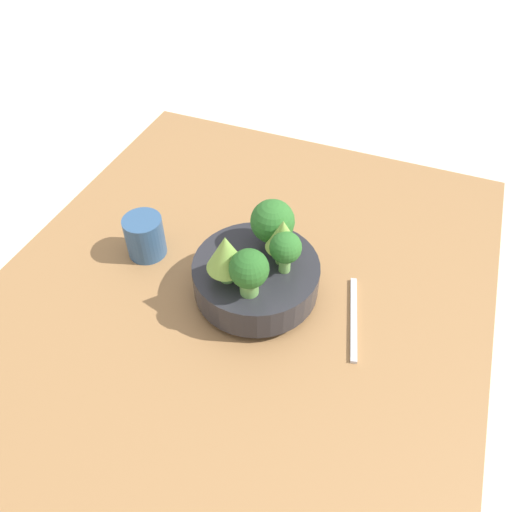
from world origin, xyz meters
TOP-DOWN VIEW (x-y plane):
  - ground_plane at (0.00, 0.00)m, footprint 6.00×6.00m
  - table at (0.00, 0.00)m, footprint 0.96×0.81m
  - bowl at (0.01, -0.03)m, footprint 0.20×0.20m
  - broccoli_floret_right at (0.06, -0.04)m, footprint 0.07×0.07m
  - romanesco_piece_near at (0.03, -0.06)m, footprint 0.05×0.05m
  - romanesco_piece_far at (-0.03, 0.00)m, footprint 0.06×0.06m
  - broccoli_floret_front at (0.02, -0.08)m, footprint 0.05×0.05m
  - broccoli_floret_left at (-0.04, -0.04)m, footprint 0.06×0.06m
  - cup at (0.03, 0.19)m, footprint 0.07×0.07m
  - fork at (0.02, -0.19)m, footprint 0.16×0.05m

SIDE VIEW (x-z plane):
  - ground_plane at x=0.00m, z-range 0.00..0.00m
  - table at x=0.00m, z-range 0.00..0.05m
  - fork at x=0.02m, z-range 0.05..0.05m
  - cup at x=0.03m, z-range 0.05..0.12m
  - bowl at x=0.01m, z-range 0.05..0.12m
  - broccoli_floret_front at x=0.02m, z-range 0.13..0.20m
  - broccoli_floret_left at x=-0.04m, z-range 0.12..0.20m
  - broccoli_floret_right at x=0.06m, z-range 0.12..0.21m
  - romanesco_piece_far at x=-0.03m, z-range 0.13..0.21m
  - romanesco_piece_near at x=0.03m, z-range 0.13..0.21m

